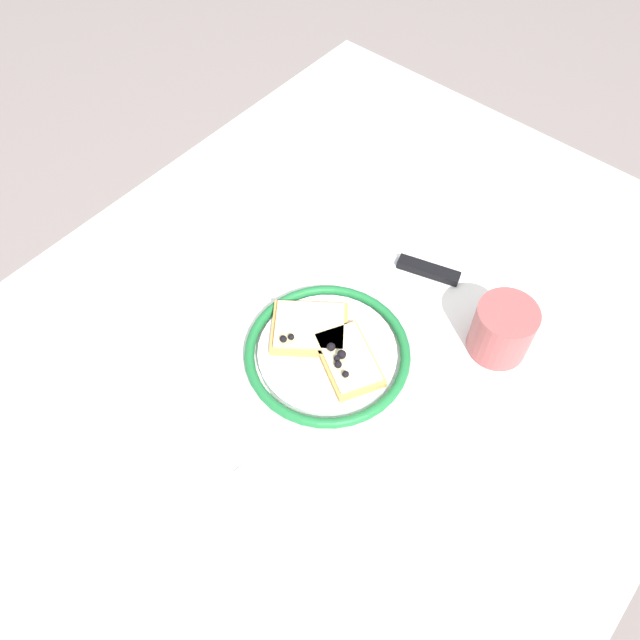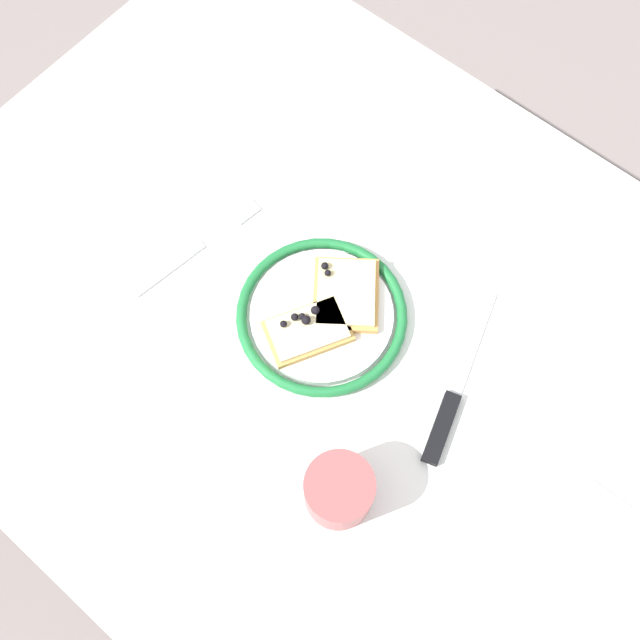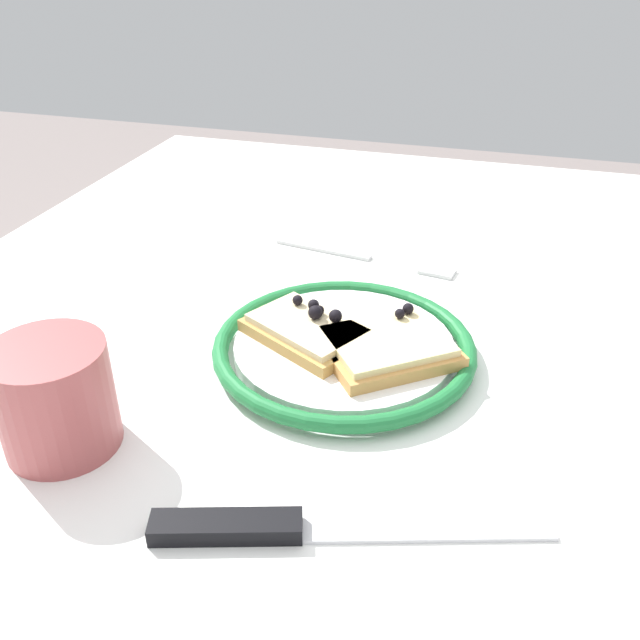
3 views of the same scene
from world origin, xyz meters
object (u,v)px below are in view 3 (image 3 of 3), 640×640
cup (55,398)px  fork (364,257)px  plate (346,348)px  pizza_slice_far (307,330)px  dining_table (340,436)px  pizza_slice_near (388,345)px  knife (282,528)px

cup → fork: bearing=158.9°
plate → pizza_slice_far: size_ratio=1.81×
cup → dining_table: bearing=132.9°
fork → dining_table: bearing=7.6°
fork → cup: cup is taller
pizza_slice_far → cup: size_ratio=1.52×
plate → pizza_slice_near: (0.01, 0.04, 0.01)m
plate → pizza_slice_far: (0.00, -0.03, 0.01)m
dining_table → knife: bearing=3.6°
plate → pizza_slice_far: pizza_slice_far is taller
pizza_slice_near → pizza_slice_far: (-0.00, -0.07, 0.00)m
pizza_slice_far → fork: bearing=178.7°
dining_table → fork: bearing=-172.4°
plate → pizza_slice_near: bearing=79.8°
pizza_slice_near → cup: (0.15, -0.20, 0.02)m
fork → cup: bearing=-21.1°
dining_table → pizza_slice_far: size_ratio=9.55×
dining_table → fork: 0.21m
dining_table → cup: size_ratio=14.55×
pizza_slice_far → cup: 0.20m
knife → cup: cup is taller
knife → cup: bearing=-101.6°
dining_table → knife: knife is taller
dining_table → knife: (0.18, 0.01, 0.08)m
plate → knife: bearing=3.0°
dining_table → pizza_slice_near: size_ratio=8.89×
cup → pizza_slice_near: bearing=127.3°
knife → cup: size_ratio=3.00×
fork → pizza_slice_near: bearing=18.1°
dining_table → fork: (-0.20, -0.03, 0.08)m
pizza_slice_far → knife: bearing=12.6°
dining_table → plate: (-0.01, 0.00, 0.09)m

